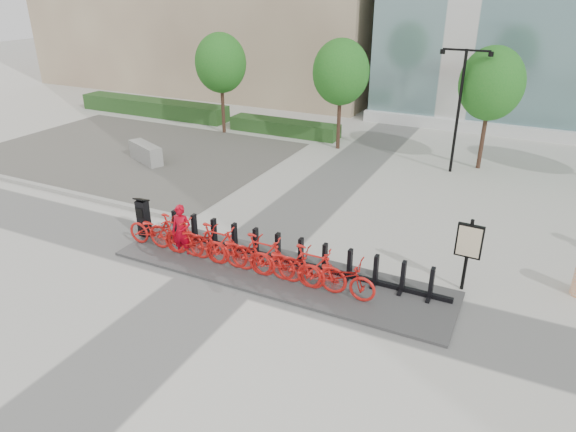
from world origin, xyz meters
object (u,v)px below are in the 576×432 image
at_px(bike_0, 156,231).
at_px(jersey_barrier, 146,153).
at_px(map_sign, 469,244).
at_px(kiosk, 143,217).
at_px(worker_red, 182,232).

relative_size(bike_0, jersey_barrier, 0.94).
bearing_deg(map_sign, kiosk, -169.21).
bearing_deg(jersey_barrier, bike_0, -23.38).
height_order(worker_red, map_sign, map_sign).
relative_size(kiosk, map_sign, 0.65).
distance_m(bike_0, jersey_barrier, 8.61).
bearing_deg(bike_0, kiosk, 62.18).
bearing_deg(jersey_barrier, kiosk, -25.82).
distance_m(kiosk, map_sign, 9.55).
bearing_deg(bike_0, jersey_barrier, 42.62).
relative_size(bike_0, worker_red, 1.24).
bearing_deg(map_sign, worker_red, -163.93).
height_order(jersey_barrier, map_sign, map_sign).
height_order(kiosk, worker_red, worker_red).
distance_m(jersey_barrier, map_sign, 15.12).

